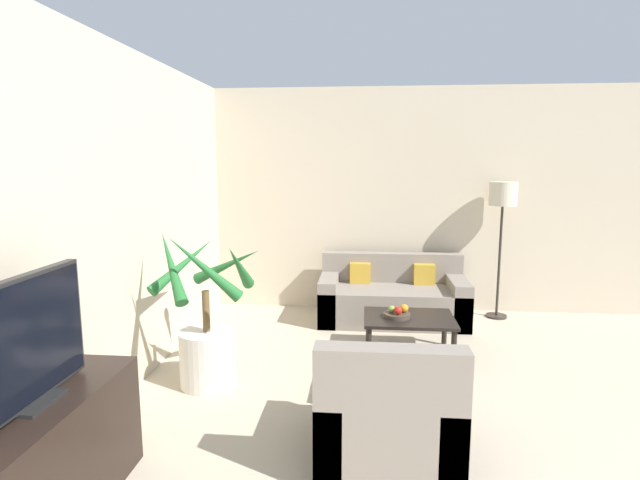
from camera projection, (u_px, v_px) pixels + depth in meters
wall_back at (505, 201)px, 5.96m from camera, size 8.64×0.06×2.70m
wall_left at (48, 242)px, 2.95m from camera, size 0.06×8.29×2.70m
tv_console at (40, 466)px, 2.47m from camera, size 0.45×1.25×0.66m
television at (29, 341)px, 2.37m from camera, size 0.18×0.81×0.64m
potted_palm at (207, 333)px, 4.05m from camera, size 0.91×0.89×1.31m
sofa_loveseat at (392, 298)px, 5.75m from camera, size 1.66×0.78×0.74m
floor_lamp at (503, 203)px, 5.70m from camera, size 0.31×0.31×1.59m
coffee_table at (409, 322)px, 4.73m from camera, size 0.85×0.62×0.37m
fruit_bowl at (397, 315)px, 4.70m from camera, size 0.25×0.25×0.04m
apple_red at (398, 311)px, 4.65m from camera, size 0.08×0.08×0.08m
apple_green at (392, 309)px, 4.71m from camera, size 0.07×0.07×0.07m
orange_fruit at (404, 308)px, 4.72m from camera, size 0.08×0.08×0.08m
armchair at (387, 419)px, 3.05m from camera, size 0.84×0.83×0.83m
ottoman at (390, 380)px, 3.79m from camera, size 0.60×0.46×0.35m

